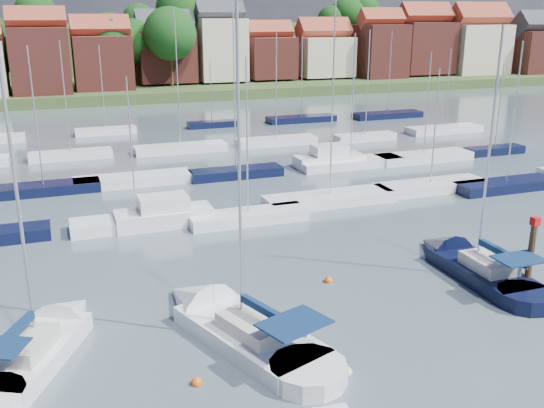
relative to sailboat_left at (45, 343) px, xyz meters
name	(u,v)px	position (x,y,z in m)	size (l,w,h in m)	color
ground	(181,160)	(13.54, 35.22, -0.36)	(260.00, 260.00, 0.00)	#3F4F56
sailboat_left	(45,343)	(0.00, 0.00, 0.00)	(7.15, 10.63, 14.31)	silver
sailboat_centre	(228,323)	(8.42, -1.08, -0.01)	(7.47, 12.99, 17.09)	silver
sailboat_navy	(468,265)	(23.88, 0.91, 0.00)	(3.00, 11.14, 15.44)	black
timber_piling	(528,270)	(25.19, -2.51, 0.88)	(0.40, 0.40, 6.57)	#4C331E
buoy_c	(197,385)	(5.92, -5.06, -0.36)	(0.47, 0.47, 0.47)	#D85914
buoy_d	(347,374)	(12.14, -6.48, -0.36)	(0.47, 0.47, 0.47)	beige
buoy_e	(328,282)	(15.33, 2.25, -0.36)	(0.48, 0.48, 0.48)	#D85914
marina_field	(210,165)	(15.45, 30.37, 0.07)	(79.62, 41.41, 15.93)	silver
far_shore_town	(111,57)	(15.77, 127.89, 4.25)	(212.46, 90.00, 22.27)	#3D5329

